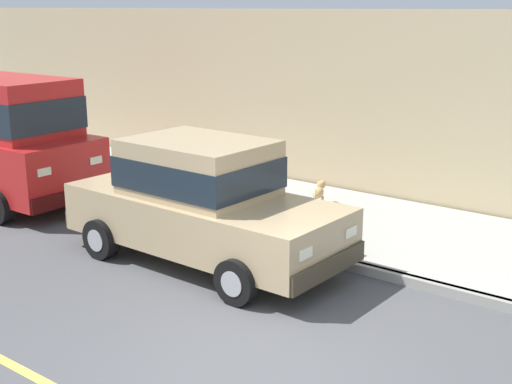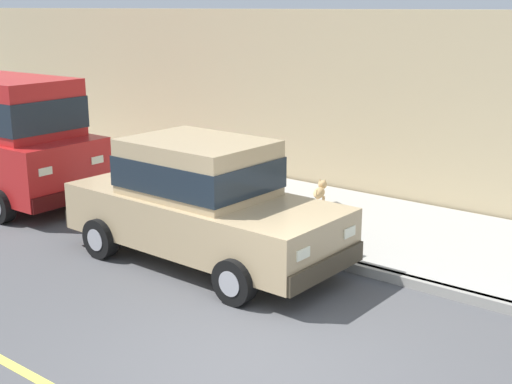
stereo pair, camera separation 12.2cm
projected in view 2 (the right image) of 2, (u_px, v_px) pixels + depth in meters
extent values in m
plane|color=#4C4C4F|center=(252.00, 369.00, 7.56)|extent=(80.00, 80.00, 0.00)
cube|color=gray|center=(390.00, 276.00, 9.96)|extent=(0.16, 64.00, 0.14)
cube|color=#A8A59E|center=(441.00, 244.00, 11.32)|extent=(3.60, 64.00, 0.14)
cube|color=tan|center=(204.00, 219.00, 10.55)|extent=(1.86, 4.52, 0.76)
cube|color=tan|center=(198.00, 167.00, 10.40)|extent=(1.61, 2.12, 0.84)
cube|color=#19232D|center=(198.00, 171.00, 10.42)|extent=(1.65, 2.16, 0.46)
cube|color=#3E3527|center=(323.00, 266.00, 9.27)|extent=(1.77, 0.22, 0.28)
cube|color=#3E3527|center=(112.00, 208.00, 11.95)|extent=(1.77, 0.22, 0.28)
cylinder|color=black|center=(312.00, 246.00, 10.47)|extent=(0.23, 0.64, 0.64)
cylinder|color=#9E9EA3|center=(312.00, 246.00, 10.47)|extent=(0.24, 0.35, 0.35)
cylinder|color=black|center=(235.00, 281.00, 9.13)|extent=(0.23, 0.64, 0.64)
cylinder|color=#9E9EA3|center=(235.00, 281.00, 9.13)|extent=(0.24, 0.35, 0.35)
cylinder|color=black|center=(182.00, 213.00, 12.17)|extent=(0.23, 0.64, 0.64)
cylinder|color=#9E9EA3|center=(182.00, 213.00, 12.17)|extent=(0.24, 0.35, 0.35)
cylinder|color=black|center=(101.00, 238.00, 10.82)|extent=(0.23, 0.64, 0.64)
cylinder|color=#9E9EA3|center=(101.00, 238.00, 10.82)|extent=(0.24, 0.35, 0.35)
cube|color=#EAEACC|center=(348.00, 232.00, 9.58)|extent=(0.28, 0.08, 0.14)
cube|color=#EAEACC|center=(301.00, 253.00, 8.75)|extent=(0.28, 0.08, 0.14)
cube|color=#400A0A|center=(72.00, 195.00, 12.77)|extent=(1.87, 0.25, 0.28)
cylinder|color=black|center=(83.00, 185.00, 14.03)|extent=(0.24, 0.65, 0.64)
cylinder|color=#9E9EA3|center=(83.00, 185.00, 14.03)|extent=(0.25, 0.36, 0.35)
cylinder|color=black|center=(1.00, 206.00, 12.57)|extent=(0.24, 0.65, 0.64)
cylinder|color=#9E9EA3|center=(1.00, 206.00, 12.57)|extent=(0.25, 0.36, 0.35)
cube|color=#EAEACC|center=(96.00, 160.00, 13.05)|extent=(0.28, 0.09, 0.14)
cube|color=#EAEACC|center=(44.00, 171.00, 12.14)|extent=(0.28, 0.09, 0.14)
ellipsoid|color=tan|center=(319.00, 193.00, 13.07)|extent=(0.48, 0.34, 0.20)
cylinder|color=tan|center=(317.00, 200.00, 13.26)|extent=(0.05, 0.05, 0.18)
cylinder|color=tan|center=(323.00, 201.00, 13.23)|extent=(0.05, 0.05, 0.18)
cylinder|color=tan|center=(314.00, 204.00, 13.01)|extent=(0.05, 0.05, 0.18)
cylinder|color=tan|center=(320.00, 205.00, 12.98)|extent=(0.05, 0.05, 0.18)
sphere|color=tan|center=(322.00, 185.00, 13.31)|extent=(0.17, 0.17, 0.17)
ellipsoid|color=brown|center=(323.00, 185.00, 13.40)|extent=(0.13, 0.10, 0.06)
cone|color=tan|center=(320.00, 180.00, 13.30)|extent=(0.06, 0.06, 0.07)
cone|color=tan|center=(325.00, 181.00, 13.27)|extent=(0.06, 0.06, 0.07)
cylinder|color=tan|center=(316.00, 193.00, 12.82)|extent=(0.12, 0.08, 0.13)
cube|color=tan|center=(229.00, 92.00, 16.26)|extent=(0.50, 20.00, 3.80)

